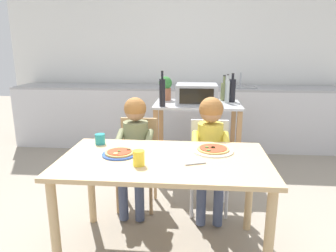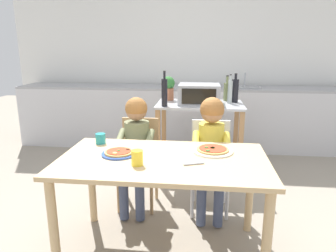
{
  "view_description": "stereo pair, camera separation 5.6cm",
  "coord_description": "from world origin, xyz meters",
  "px_view_note": "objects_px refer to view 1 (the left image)",
  "views": [
    {
      "loc": [
        0.2,
        -1.99,
        1.47
      ],
      "look_at": [
        0.0,
        0.3,
        0.88
      ],
      "focal_mm": 33.18,
      "sensor_mm": 36.0,
      "label": 1
    },
    {
      "loc": [
        0.26,
        -1.98,
        1.47
      ],
      "look_at": [
        0.0,
        0.3,
        0.88
      ],
      "focal_mm": 33.18,
      "sensor_mm": 36.0,
      "label": 2
    }
  ],
  "objects_px": {
    "toaster_oven": "(197,94)",
    "dining_table": "(164,171)",
    "child_in_olive_shirt": "(135,140)",
    "serving_spoon": "(195,164)",
    "bottle_brown_beer": "(224,91)",
    "drinking_cup_teal": "(100,139)",
    "drinking_cup_yellow": "(139,158)",
    "child_in_yellow_shirt": "(210,141)",
    "potted_herb_plant": "(165,87)",
    "pizza_plate_blue_rimmed": "(119,153)",
    "bottle_squat_spirits": "(162,92)",
    "pizza_plate_white": "(213,150)",
    "dining_chair_left": "(138,156)",
    "bottle_slim_sauce": "(232,90)",
    "dining_chair_right": "(209,159)",
    "bottle_tall_green_wine": "(227,91)",
    "kitchen_island_cart": "(197,128)"
  },
  "relations": [
    {
      "from": "toaster_oven",
      "to": "dining_table",
      "type": "xyz_separation_m",
      "value": [
        -0.22,
        -1.43,
        -0.33
      ]
    },
    {
      "from": "child_in_olive_shirt",
      "to": "serving_spoon",
      "type": "relative_size",
      "value": 7.29
    },
    {
      "from": "bottle_brown_beer",
      "to": "drinking_cup_teal",
      "type": "height_order",
      "value": "bottle_brown_beer"
    },
    {
      "from": "serving_spoon",
      "to": "drinking_cup_yellow",
      "type": "bearing_deg",
      "value": -172.59
    },
    {
      "from": "child_in_yellow_shirt",
      "to": "drinking_cup_teal",
      "type": "xyz_separation_m",
      "value": [
        -0.87,
        -0.3,
        0.08
      ]
    },
    {
      "from": "potted_herb_plant",
      "to": "pizza_plate_blue_rimmed",
      "type": "relative_size",
      "value": 1.14
    },
    {
      "from": "bottle_squat_spirits",
      "to": "dining_table",
      "type": "bearing_deg",
      "value": -83.41
    },
    {
      "from": "toaster_oven",
      "to": "pizza_plate_white",
      "type": "height_order",
      "value": "toaster_oven"
    },
    {
      "from": "potted_herb_plant",
      "to": "drinking_cup_teal",
      "type": "height_order",
      "value": "potted_herb_plant"
    },
    {
      "from": "toaster_oven",
      "to": "drinking_cup_yellow",
      "type": "height_order",
      "value": "toaster_oven"
    },
    {
      "from": "child_in_yellow_shirt",
      "to": "drinking_cup_yellow",
      "type": "bearing_deg",
      "value": -124.32
    },
    {
      "from": "dining_table",
      "to": "dining_chair_left",
      "type": "relative_size",
      "value": 1.76
    },
    {
      "from": "bottle_slim_sauce",
      "to": "child_in_olive_shirt",
      "type": "relative_size",
      "value": 0.32
    },
    {
      "from": "bottle_slim_sauce",
      "to": "drinking_cup_teal",
      "type": "xyz_separation_m",
      "value": [
        -1.15,
        -1.3,
        -0.22
      ]
    },
    {
      "from": "potted_herb_plant",
      "to": "toaster_oven",
      "type": "bearing_deg",
      "value": -29.36
    },
    {
      "from": "dining_chair_right",
      "to": "child_in_olive_shirt",
      "type": "bearing_deg",
      "value": -171.44
    },
    {
      "from": "serving_spoon",
      "to": "bottle_brown_beer",
      "type": "bearing_deg",
      "value": 79.72
    },
    {
      "from": "bottle_brown_beer",
      "to": "drinking_cup_yellow",
      "type": "height_order",
      "value": "bottle_brown_beer"
    },
    {
      "from": "bottle_brown_beer",
      "to": "drinking_cup_yellow",
      "type": "xyz_separation_m",
      "value": [
        -0.68,
        -1.82,
        -0.19
      ]
    },
    {
      "from": "pizza_plate_blue_rimmed",
      "to": "child_in_yellow_shirt",
      "type": "bearing_deg",
      "value": 38.98
    },
    {
      "from": "dining_chair_right",
      "to": "bottle_tall_green_wine",
      "type": "bearing_deg",
      "value": 75.07
    },
    {
      "from": "toaster_oven",
      "to": "child_in_olive_shirt",
      "type": "relative_size",
      "value": 0.44
    },
    {
      "from": "pizza_plate_blue_rimmed",
      "to": "drinking_cup_teal",
      "type": "bearing_deg",
      "value": 131.55
    },
    {
      "from": "bottle_slim_sauce",
      "to": "child_in_olive_shirt",
      "type": "height_order",
      "value": "bottle_slim_sauce"
    },
    {
      "from": "kitchen_island_cart",
      "to": "drinking_cup_teal",
      "type": "xyz_separation_m",
      "value": [
        -0.76,
        -1.17,
        0.2
      ]
    },
    {
      "from": "bottle_tall_green_wine",
      "to": "potted_herb_plant",
      "type": "xyz_separation_m",
      "value": [
        -0.71,
        0.14,
        0.02
      ]
    },
    {
      "from": "drinking_cup_yellow",
      "to": "bottle_tall_green_wine",
      "type": "bearing_deg",
      "value": 66.78
    },
    {
      "from": "dining_chair_right",
      "to": "child_in_yellow_shirt",
      "type": "relative_size",
      "value": 0.78
    },
    {
      "from": "potted_herb_plant",
      "to": "bottle_brown_beer",
      "type": "bearing_deg",
      "value": 3.03
    },
    {
      "from": "bottle_tall_green_wine",
      "to": "dining_table",
      "type": "bearing_deg",
      "value": -110.44
    },
    {
      "from": "bottle_tall_green_wine",
      "to": "pizza_plate_white",
      "type": "height_order",
      "value": "bottle_tall_green_wine"
    },
    {
      "from": "bottle_tall_green_wine",
      "to": "bottle_slim_sauce",
      "type": "distance_m",
      "value": 0.1
    },
    {
      "from": "kitchen_island_cart",
      "to": "pizza_plate_white",
      "type": "height_order",
      "value": "kitchen_island_cart"
    },
    {
      "from": "bottle_squat_spirits",
      "to": "bottle_brown_beer",
      "type": "bearing_deg",
      "value": 33.16
    },
    {
      "from": "bottle_squat_spirits",
      "to": "dining_chair_right",
      "type": "bearing_deg",
      "value": -48.51
    },
    {
      "from": "dining_table",
      "to": "dining_chair_left",
      "type": "height_order",
      "value": "dining_chair_left"
    },
    {
      "from": "child_in_olive_shirt",
      "to": "pizza_plate_blue_rimmed",
      "type": "bearing_deg",
      "value": -89.99
    },
    {
      "from": "drinking_cup_teal",
      "to": "serving_spoon",
      "type": "bearing_deg",
      "value": -26.6
    },
    {
      "from": "kitchen_island_cart",
      "to": "drinking_cup_teal",
      "type": "bearing_deg",
      "value": -122.92
    },
    {
      "from": "dining_table",
      "to": "pizza_plate_blue_rimmed",
      "type": "distance_m",
      "value": 0.34
    },
    {
      "from": "bottle_tall_green_wine",
      "to": "serving_spoon",
      "type": "relative_size",
      "value": 2.29
    },
    {
      "from": "drinking_cup_yellow",
      "to": "serving_spoon",
      "type": "distance_m",
      "value": 0.37
    },
    {
      "from": "bottle_slim_sauce",
      "to": "dining_table",
      "type": "bearing_deg",
      "value": -111.53
    },
    {
      "from": "bottle_slim_sauce",
      "to": "potted_herb_plant",
      "type": "distance_m",
      "value": 0.77
    },
    {
      "from": "toaster_oven",
      "to": "dining_table",
      "type": "bearing_deg",
      "value": -98.62
    },
    {
      "from": "serving_spoon",
      "to": "pizza_plate_white",
      "type": "bearing_deg",
      "value": 65.06
    },
    {
      "from": "bottle_squat_spirits",
      "to": "dining_chair_right",
      "type": "relative_size",
      "value": 0.46
    },
    {
      "from": "dining_chair_left",
      "to": "child_in_olive_shirt",
      "type": "relative_size",
      "value": 0.8
    },
    {
      "from": "bottle_slim_sauce",
      "to": "pizza_plate_white",
      "type": "relative_size",
      "value": 1.11
    },
    {
      "from": "kitchen_island_cart",
      "to": "pizza_plate_white",
      "type": "relative_size",
      "value": 3.26
    }
  ]
}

